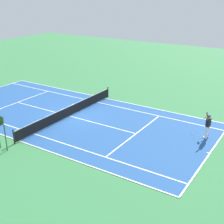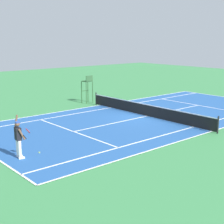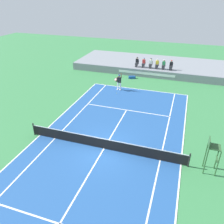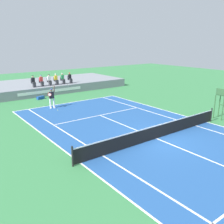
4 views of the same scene
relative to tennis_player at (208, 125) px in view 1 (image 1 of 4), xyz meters
The scene contains 5 objects.
ground_plane 11.26m from the tennis_player, 78.82° to the right, with size 80.00×80.00×0.00m, color #387F47.
court 11.26m from the tennis_player, 78.82° to the right, with size 11.08×23.88×0.03m.
net 11.23m from the tennis_player, 78.82° to the right, with size 11.98×0.10×1.07m.
tennis_player is the anchor object (origin of this frame).
tennis_ball 1.44m from the tennis_player, 88.06° to the right, with size 0.07×0.07×0.07m, color #D1E533.
Camera 1 is at (18.43, 16.04, 9.98)m, focal length 49.44 mm.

